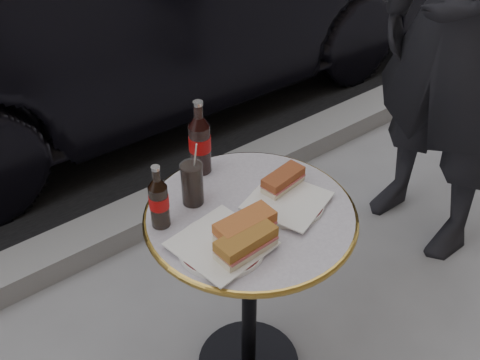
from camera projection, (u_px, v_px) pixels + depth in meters
curb at (125, 224)px, 2.71m from camera, size 40.00×0.20×0.12m
bistro_table at (249, 298)px, 1.95m from camera, size 0.62×0.62×0.73m
plate_left at (221, 246)px, 1.61m from camera, size 0.25×0.25×0.01m
plate_right at (287, 203)px, 1.76m from camera, size 0.26×0.26×0.01m
sandwich_left_a at (246, 244)px, 1.57m from camera, size 0.17×0.09×0.06m
sandwich_left_b at (245, 228)px, 1.62m from camera, size 0.17×0.08×0.06m
sandwich_right at (283, 181)px, 1.79m from camera, size 0.15×0.09×0.05m
cola_bottle_left at (158, 196)px, 1.63m from camera, size 0.07×0.07×0.20m
cola_bottle_right at (200, 137)px, 1.82m from camera, size 0.09×0.09×0.25m
cola_glass at (192, 184)px, 1.73m from camera, size 0.08×0.08×0.14m
pedestrian at (468, 25)px, 2.19m from camera, size 0.47×0.72×1.95m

